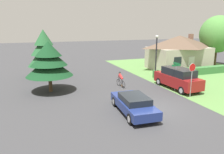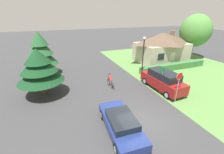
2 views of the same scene
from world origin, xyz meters
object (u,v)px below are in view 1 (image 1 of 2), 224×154
at_px(parked_suv_right, 178,78).
at_px(conifer_tall_far, 44,50).
at_px(cyclist, 121,80).
at_px(stop_sign, 192,74).
at_px(street_lamp, 156,53).
at_px(street_name_sign, 176,72).
at_px(conifer_tall_near, 49,61).
at_px(cottage_house, 179,52).
at_px(sedan_left_lane, 134,104).
at_px(deciduous_tree_right, 218,34).

bearing_deg(parked_suv_right, conifer_tall_far, 49.25).
height_order(cyclist, stop_sign, stop_sign).
bearing_deg(parked_suv_right, stop_sign, 165.29).
height_order(street_lamp, street_name_sign, street_lamp).
bearing_deg(conifer_tall_near, stop_sign, -27.96).
distance_m(cottage_house, street_lamp, 8.11).
xyz_separation_m(sedan_left_lane, conifer_tall_far, (-4.87, 12.91, 2.46)).
xyz_separation_m(cottage_house, parked_suv_right, (-6.27, -8.29, -1.33)).
distance_m(cyclist, street_name_sign, 5.20).
height_order(parked_suv_right, street_name_sign, street_name_sign).
bearing_deg(cottage_house, conifer_tall_far, 175.89).
height_order(conifer_tall_near, conifer_tall_far, conifer_tall_far).
height_order(stop_sign, conifer_tall_far, conifer_tall_far).
xyz_separation_m(parked_suv_right, conifer_tall_near, (-11.33, 3.24, 1.76)).
height_order(stop_sign, street_lamp, street_lamp).
height_order(parked_suv_right, stop_sign, stop_sign).
xyz_separation_m(sedan_left_lane, street_lamp, (6.22, 7.47, 2.37)).
xyz_separation_m(cottage_house, stop_sign, (-6.81, -10.78, -0.36)).
bearing_deg(sedan_left_lane, deciduous_tree_right, -54.08).
bearing_deg(street_name_sign, cottage_house, 51.94).
bearing_deg(street_name_sign, street_lamp, 83.78).
xyz_separation_m(cottage_house, conifer_tall_far, (-17.63, 0.67, 0.77)).
xyz_separation_m(parked_suv_right, street_name_sign, (-0.72, -0.63, 0.81)).
relative_size(cyclist, parked_suv_right, 0.34).
bearing_deg(conifer_tall_near, street_lamp, 1.47).
xyz_separation_m(cottage_house, conifer_tall_near, (-17.60, -5.05, 0.42)).
bearing_deg(cottage_house, sedan_left_lane, -138.12).
distance_m(cottage_house, street_name_sign, 11.34).
bearing_deg(sedan_left_lane, cyclist, -11.25).
xyz_separation_m(sedan_left_lane, deciduous_tree_right, (18.98, 11.91, 3.95)).
relative_size(stop_sign, deciduous_tree_right, 0.40).
height_order(cyclist, deciduous_tree_right, deciduous_tree_right).
bearing_deg(conifer_tall_far, sedan_left_lane, -69.31).
distance_m(sedan_left_lane, street_lamp, 10.01).
xyz_separation_m(cyclist, conifer_tall_near, (-6.56, 0.83, 2.07)).
height_order(street_lamp, conifer_tall_near, street_lamp).
relative_size(street_name_sign, conifer_tall_far, 0.49).
bearing_deg(street_lamp, deciduous_tree_right, 19.20).
height_order(sedan_left_lane, conifer_tall_far, conifer_tall_far).
distance_m(cottage_house, cyclist, 12.62).
distance_m(sedan_left_lane, deciduous_tree_right, 22.75).
height_order(parked_suv_right, deciduous_tree_right, deciduous_tree_right).
bearing_deg(deciduous_tree_right, street_lamp, -160.80).
bearing_deg(conifer_tall_far, stop_sign, -46.60).
bearing_deg(sedan_left_lane, conifer_tall_near, 37.79).
xyz_separation_m(stop_sign, street_lamp, (0.27, 6.01, 1.04)).
distance_m(cyclist, deciduous_tree_right, 18.55).
bearing_deg(sedan_left_lane, parked_suv_right, -54.91).
relative_size(cyclist, stop_sign, 0.60).
xyz_separation_m(cyclist, parked_suv_right, (4.78, -2.42, 0.31)).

